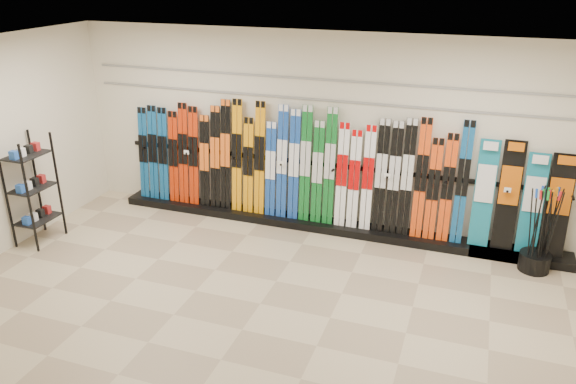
% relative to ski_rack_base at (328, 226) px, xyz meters
% --- Properties ---
extents(floor, '(8.00, 8.00, 0.00)m').
position_rel_ski_rack_base_xyz_m(floor, '(-0.22, -2.28, -0.06)').
color(floor, tan).
rests_on(floor, ground).
extents(back_wall, '(8.00, 0.00, 8.00)m').
position_rel_ski_rack_base_xyz_m(back_wall, '(-0.22, 0.22, 1.44)').
color(back_wall, beige).
rests_on(back_wall, floor).
extents(ceiling, '(8.00, 8.00, 0.00)m').
position_rel_ski_rack_base_xyz_m(ceiling, '(-0.22, -2.28, 2.94)').
color(ceiling, silver).
rests_on(ceiling, back_wall).
extents(ski_rack_base, '(8.00, 0.40, 0.12)m').
position_rel_ski_rack_base_xyz_m(ski_rack_base, '(0.00, 0.00, 0.00)').
color(ski_rack_base, black).
rests_on(ski_rack_base, floor).
extents(skis, '(5.36, 0.19, 1.81)m').
position_rel_ski_rack_base_xyz_m(skis, '(-0.65, 0.03, 0.89)').
color(skis, '#114D86').
rests_on(skis, ski_rack_base).
extents(snowboards, '(1.26, 0.24, 1.55)m').
position_rel_ski_rack_base_xyz_m(snowboards, '(2.71, 0.07, 0.80)').
color(snowboards, '#14728C').
rests_on(snowboards, ski_rack_base).
extents(accessory_rack, '(0.40, 0.60, 1.63)m').
position_rel_ski_rack_base_xyz_m(accessory_rack, '(-3.97, -1.79, 0.75)').
color(accessory_rack, black).
rests_on(accessory_rack, floor).
extents(pole_bin, '(0.41, 0.41, 0.25)m').
position_rel_ski_rack_base_xyz_m(pole_bin, '(2.98, -0.28, 0.07)').
color(pole_bin, black).
rests_on(pole_bin, floor).
extents(ski_poles, '(0.40, 0.30, 1.18)m').
position_rel_ski_rack_base_xyz_m(ski_poles, '(3.00, -0.30, 0.55)').
color(ski_poles, black).
rests_on(ski_poles, pole_bin).
extents(slatwall_rail_0, '(7.60, 0.02, 0.03)m').
position_rel_ski_rack_base_xyz_m(slatwall_rail_0, '(-0.22, 0.20, 1.94)').
color(slatwall_rail_0, gray).
rests_on(slatwall_rail_0, back_wall).
extents(slatwall_rail_1, '(7.60, 0.02, 0.03)m').
position_rel_ski_rack_base_xyz_m(slatwall_rail_1, '(-0.22, 0.20, 2.24)').
color(slatwall_rail_1, gray).
rests_on(slatwall_rail_1, back_wall).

